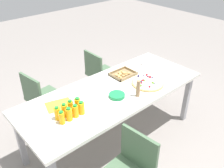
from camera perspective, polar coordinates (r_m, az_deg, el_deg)
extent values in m
plane|color=gray|center=(3.25, 0.24, -12.48)|extent=(12.00, 12.00, 0.00)
cube|color=silver|center=(2.80, 0.28, -1.81)|extent=(2.19, 0.88, 0.04)
cube|color=#99999E|center=(3.49, 16.83, -3.21)|extent=(0.06, 0.06, 0.70)
cube|color=#99999E|center=(2.89, -20.38, -12.24)|extent=(0.06, 0.06, 0.70)
cube|color=#99999E|center=(3.84, 8.03, 1.21)|extent=(0.06, 0.06, 0.70)
cube|color=#4C6B4C|center=(3.29, -14.96, -3.01)|extent=(0.45, 0.45, 0.04)
cube|color=#4C6B4C|center=(3.11, -18.13, -1.52)|extent=(0.08, 0.38, 0.38)
cylinder|color=silver|center=(3.61, -13.93, -4.23)|extent=(0.02, 0.02, 0.41)
cylinder|color=silver|center=(3.40, -10.64, -6.30)|extent=(0.02, 0.02, 0.41)
cylinder|color=silver|center=(3.48, -18.10, -6.47)|extent=(0.02, 0.02, 0.41)
cylinder|color=silver|center=(3.26, -14.95, -8.81)|extent=(0.02, 0.02, 0.41)
cube|color=#4C6B4C|center=(2.23, 6.24, -15.00)|extent=(0.07, 0.38, 0.38)
cube|color=#4C6B4C|center=(3.73, -2.00, 2.42)|extent=(0.40, 0.40, 0.04)
cube|color=#4C6B4C|center=(3.54, -4.37, 4.16)|extent=(0.03, 0.38, 0.38)
cylinder|color=silver|center=(4.05, -1.65, 0.91)|extent=(0.02, 0.02, 0.41)
cylinder|color=silver|center=(3.84, 1.42, -0.89)|extent=(0.02, 0.02, 0.41)
cylinder|color=silver|center=(3.88, -5.27, -0.67)|extent=(0.02, 0.02, 0.41)
cylinder|color=silver|center=(3.67, -2.26, -2.64)|extent=(0.02, 0.02, 0.41)
cylinder|color=#F9AD14|center=(2.34, -11.53, -7.70)|extent=(0.06, 0.06, 0.12)
cylinder|color=#1E8C33|center=(2.30, -11.71, -6.37)|extent=(0.04, 0.04, 0.02)
cylinder|color=#FAAD14|center=(2.37, -9.88, -6.98)|extent=(0.06, 0.06, 0.12)
cylinder|color=#1E8C33|center=(2.32, -10.04, -5.63)|extent=(0.04, 0.04, 0.02)
cylinder|color=#F9AC14|center=(2.40, -8.43, -6.28)|extent=(0.06, 0.06, 0.12)
cylinder|color=#1E8C33|center=(2.36, -8.55, -4.96)|extent=(0.04, 0.04, 0.02)
cylinder|color=#F9AB14|center=(2.43, -7.08, -5.60)|extent=(0.06, 0.06, 0.12)
cylinder|color=#1E8C33|center=(2.39, -7.18, -4.25)|extent=(0.04, 0.04, 0.02)
cylinder|color=#F9AD14|center=(2.39, -12.53, -6.75)|extent=(0.06, 0.06, 0.13)
cylinder|color=#1E8C33|center=(2.35, -12.72, -5.38)|extent=(0.04, 0.04, 0.02)
cylinder|color=#FAAD14|center=(2.42, -10.93, -6.08)|extent=(0.06, 0.06, 0.13)
cylinder|color=#1E8C33|center=(2.37, -11.10, -4.67)|extent=(0.04, 0.04, 0.02)
cylinder|color=#FAAC14|center=(2.45, -9.57, -5.36)|extent=(0.06, 0.06, 0.13)
cylinder|color=#1E8C33|center=(2.40, -9.73, -3.91)|extent=(0.04, 0.04, 0.02)
cylinder|color=#FAAB14|center=(2.48, -7.96, -4.72)|extent=(0.06, 0.06, 0.13)
cylinder|color=#1E8C33|center=(2.44, -8.08, -3.36)|extent=(0.04, 0.04, 0.02)
cylinder|color=tan|center=(2.94, 8.23, 0.18)|extent=(0.38, 0.38, 0.02)
cylinder|color=white|center=(2.93, 8.25, 0.38)|extent=(0.35, 0.35, 0.01)
sphere|color=red|center=(2.95, 7.21, 0.90)|extent=(0.03, 0.03, 0.03)
sphere|color=red|center=(3.03, 8.81, 1.63)|extent=(0.03, 0.03, 0.03)
sphere|color=#1E1947|center=(2.92, 6.80, 0.53)|extent=(0.02, 0.02, 0.02)
sphere|color=#1E1947|center=(3.02, 9.30, 1.44)|extent=(0.02, 0.02, 0.02)
sphere|color=red|center=(2.93, 9.51, 0.41)|extent=(0.02, 0.02, 0.02)
sphere|color=red|center=(3.07, 8.03, 2.13)|extent=(0.03, 0.03, 0.03)
sphere|color=#66B238|center=(2.93, 9.24, 0.41)|extent=(0.02, 0.02, 0.02)
sphere|color=red|center=(3.03, 8.42, 1.69)|extent=(0.02, 0.02, 0.02)
sphere|color=#1E1947|center=(3.05, 7.23, 1.89)|extent=(0.02, 0.02, 0.02)
sphere|color=#1E1947|center=(2.91, 9.74, 0.18)|extent=(0.02, 0.02, 0.02)
sphere|color=#1E1947|center=(3.03, 6.17, 1.85)|extent=(0.03, 0.03, 0.03)
sphere|color=red|center=(2.94, 6.83, 0.80)|extent=(0.02, 0.02, 0.02)
sphere|color=#1E1947|center=(3.04, 8.19, 1.75)|extent=(0.02, 0.02, 0.02)
sphere|color=red|center=(2.83, 8.68, -0.60)|extent=(0.02, 0.02, 0.02)
sphere|color=#66B238|center=(2.84, 6.68, -0.36)|extent=(0.03, 0.03, 0.03)
sphere|color=#66B238|center=(2.91, 9.53, 0.20)|extent=(0.02, 0.02, 0.02)
sphere|color=#66B238|center=(2.94, 7.54, 0.83)|extent=(0.02, 0.02, 0.02)
sphere|color=red|center=(2.89, 6.87, 0.25)|extent=(0.02, 0.02, 0.02)
cube|color=olive|center=(3.10, 2.56, 2.17)|extent=(0.29, 0.24, 0.01)
cube|color=olive|center=(3.03, 4.02, 1.62)|extent=(0.29, 0.01, 0.03)
cube|color=olive|center=(3.17, 1.17, 3.11)|extent=(0.29, 0.01, 0.03)
cube|color=olive|center=(3.01, 0.63, 1.54)|extent=(0.01, 0.24, 0.03)
cube|color=olive|center=(3.19, 4.39, 3.18)|extent=(0.01, 0.24, 0.03)
ellipsoid|color=tan|center=(3.11, 1.77, 2.66)|extent=(0.05, 0.03, 0.03)
ellipsoid|color=tan|center=(3.00, 2.07, 1.36)|extent=(0.04, 0.03, 0.02)
ellipsoid|color=tan|center=(3.02, 1.69, 1.69)|extent=(0.05, 0.03, 0.03)
ellipsoid|color=tan|center=(3.13, 2.52, 2.75)|extent=(0.04, 0.03, 0.02)
ellipsoid|color=tan|center=(3.12, 3.08, 2.62)|extent=(0.04, 0.03, 0.02)
ellipsoid|color=tan|center=(3.07, 1.92, 2.25)|extent=(0.05, 0.04, 0.03)
ellipsoid|color=tan|center=(3.10, 2.87, 2.52)|extent=(0.04, 0.03, 0.03)
ellipsoid|color=tan|center=(3.02, 1.78, 1.66)|extent=(0.04, 0.03, 0.02)
ellipsoid|color=tan|center=(3.08, 3.30, 2.18)|extent=(0.04, 0.03, 0.02)
ellipsoid|color=tan|center=(3.16, 2.10, 3.01)|extent=(0.03, 0.02, 0.02)
ellipsoid|color=tan|center=(3.05, 2.71, 1.92)|extent=(0.04, 0.03, 0.02)
ellipsoid|color=tan|center=(3.04, 1.48, 1.91)|extent=(0.04, 0.03, 0.02)
ellipsoid|color=tan|center=(3.06, 1.00, 2.11)|extent=(0.05, 0.04, 0.03)
ellipsoid|color=tan|center=(3.10, 3.90, 2.52)|extent=(0.05, 0.04, 0.03)
cylinder|color=#1E8C4C|center=(2.68, 1.14, -2.93)|extent=(0.17, 0.17, 0.00)
cylinder|color=#1E8C4C|center=(2.68, 1.14, -2.84)|extent=(0.17, 0.17, 0.00)
cylinder|color=#1E8C4C|center=(2.68, 1.14, -2.75)|extent=(0.17, 0.17, 0.00)
cylinder|color=#1E8C4C|center=(2.67, 1.14, -2.66)|extent=(0.17, 0.17, 0.00)
cylinder|color=#1E8C4C|center=(2.67, 1.14, -2.57)|extent=(0.17, 0.17, 0.00)
cylinder|color=#1E8C4C|center=(2.67, 1.14, -2.48)|extent=(0.17, 0.17, 0.00)
cylinder|color=#1E8C4C|center=(2.67, 1.14, -2.39)|extent=(0.17, 0.17, 0.00)
cube|color=white|center=(3.45, 6.97, 5.20)|extent=(0.15, 0.15, 0.02)
cylinder|color=#9E7A56|center=(2.66, 6.06, -1.03)|extent=(0.04, 0.04, 0.19)
cube|color=yellow|center=(2.61, -12.14, -4.79)|extent=(0.31, 0.26, 0.01)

